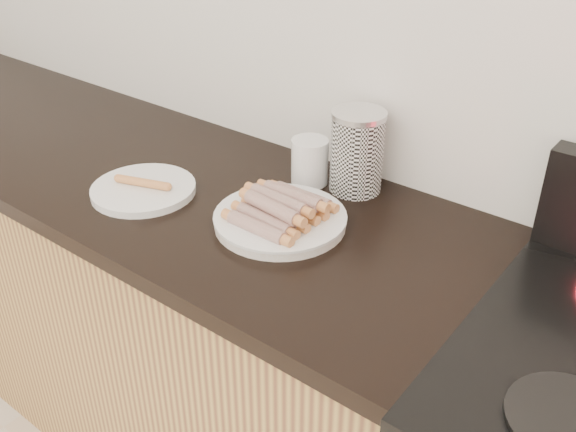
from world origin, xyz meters
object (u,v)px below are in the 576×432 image
Objects in this scene: side_plate at (144,189)px; canister at (357,151)px; main_plate at (280,221)px; mug at (310,161)px.

side_plate is 1.25× the size of canister.
main_plate is 0.21m from mug.
mug is at bearing 45.68° from side_plate.
canister is at bearing 80.54° from main_plate.
main_plate is at bearing 13.87° from side_plate.
main_plate reaches higher than side_plate.
main_plate is at bearing -99.46° from canister.
canister reaches higher than side_plate.
mug is (-0.07, 0.19, 0.04)m from main_plate.
side_plate is 0.39m from mug.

